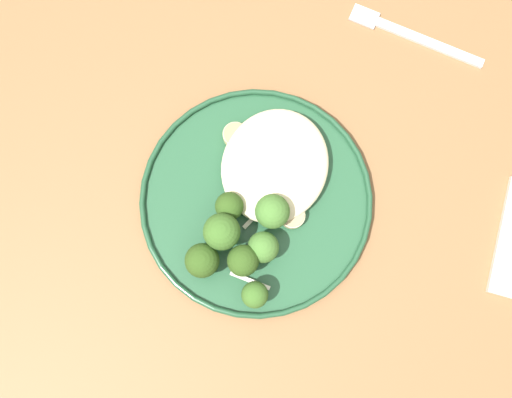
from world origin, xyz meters
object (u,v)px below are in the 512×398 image
seared_scallop_large_seared (292,216)px  broccoli_floret_beside_noodles (202,261)px  dinner_fork (411,36)px  seared_scallop_right_edge (235,135)px  seared_scallop_rear_pale (261,165)px  broccoli_floret_left_leaning (263,247)px  broccoli_floret_tall_stalk (243,261)px  broccoli_floret_right_tilted (222,232)px  dinner_plate (256,201)px  seared_scallop_tiny_bay (280,175)px  broccoli_floret_split_head (255,295)px  broccoli_floret_center_pile (272,212)px  broccoli_floret_front_edge (229,206)px

seared_scallop_large_seared → broccoli_floret_beside_noodles: broccoli_floret_beside_noodles is taller
dinner_fork → seared_scallop_right_edge: bearing=-37.7°
seared_scallop_rear_pale → dinner_fork: (-0.24, 0.12, -0.02)m
seared_scallop_right_edge → broccoli_floret_left_leaning: (0.12, 0.08, 0.02)m
broccoli_floret_beside_noodles → dinner_fork: broccoli_floret_beside_noodles is taller
broccoli_floret_left_leaning → broccoli_floret_tall_stalk: 0.03m
broccoli_floret_left_leaning → dinner_fork: size_ratio=0.26×
broccoli_floret_tall_stalk → broccoli_floret_right_tilted: bearing=-122.4°
dinner_plate → seared_scallop_rear_pale: seared_scallop_rear_pale is taller
seared_scallop_large_seared → seared_scallop_right_edge: bearing=-124.9°
broccoli_floret_right_tilted → broccoli_floret_beside_noodles: 0.04m
broccoli_floret_beside_noodles → dinner_fork: (-0.38, 0.15, -0.04)m
seared_scallop_tiny_bay → dinner_plate: bearing=-24.6°
dinner_plate → broccoli_floret_left_leaning: broccoli_floret_left_leaning is taller
broccoli_floret_tall_stalk → dinner_fork: (-0.36, 0.10, -0.04)m
broccoli_floret_right_tilted → broccoli_floret_split_head: 0.08m
seared_scallop_rear_pale → dinner_fork: 0.27m
broccoli_floret_right_tilted → broccoli_floret_center_pile: broccoli_floret_right_tilted is taller
seared_scallop_large_seared → seared_scallop_right_edge: (-0.07, -0.10, 0.00)m
seared_scallop_right_edge → seared_scallop_tiny_bay: bearing=67.9°
seared_scallop_tiny_bay → broccoli_floret_tall_stalk: (0.12, -0.00, 0.02)m
seared_scallop_large_seared → broccoli_floret_beside_noodles: bearing=-42.0°
broccoli_floret_split_head → seared_scallop_large_seared: bearing=174.8°
broccoli_floret_front_edge → broccoli_floret_left_leaning: 0.06m
broccoli_floret_center_pile → seared_scallop_rear_pale: bearing=-147.6°
seared_scallop_large_seared → broccoli_floret_split_head: 0.11m
broccoli_floret_front_edge → dinner_fork: (-0.31, 0.14, -0.04)m
seared_scallop_right_edge → seared_scallop_tiny_bay: 0.08m
seared_scallop_right_edge → broccoli_floret_split_head: 0.20m
dinner_plate → seared_scallop_rear_pale: bearing=-167.8°
dinner_plate → broccoli_floret_center_pile: broccoli_floret_center_pile is taller
broccoli_floret_split_head → seared_scallop_right_edge: bearing=-152.4°
dinner_plate → seared_scallop_tiny_bay: (-0.04, 0.02, 0.01)m
broccoli_floret_front_edge → seared_scallop_tiny_bay: bearing=144.9°
broccoli_floret_right_tilted → broccoli_floret_tall_stalk: size_ratio=1.21×
dinner_plate → seared_scallop_right_edge: bearing=-141.7°
seared_scallop_large_seared → broccoli_floret_left_leaning: size_ratio=0.63×
broccoli_floret_beside_noodles → broccoli_floret_tall_stalk: broccoli_floret_tall_stalk is taller
seared_scallop_large_seared → broccoli_floret_tall_stalk: (0.07, -0.04, 0.02)m
seared_scallop_rear_pale → broccoli_floret_right_tilted: bearing=-7.3°
broccoli_floret_left_leaning → broccoli_floret_split_head: 0.06m
broccoli_floret_left_leaning → broccoli_floret_right_tilted: bearing=-88.5°
dinner_plate → broccoli_floret_front_edge: bearing=-48.1°
seared_scallop_right_edge → broccoli_floret_front_edge: size_ratio=0.65×
dinner_plate → broccoli_floret_tall_stalk: (0.08, 0.01, 0.03)m
broccoli_floret_tall_stalk → broccoli_floret_split_head: broccoli_floret_tall_stalk is taller
broccoli_floret_left_leaning → broccoli_floret_split_head: broccoli_floret_left_leaning is taller
seared_scallop_tiny_bay → dinner_fork: bearing=158.3°
broccoli_floret_center_pile → broccoli_floret_beside_noodles: broccoli_floret_center_pile is taller
broccoli_floret_front_edge → seared_scallop_large_seared: bearing=104.0°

